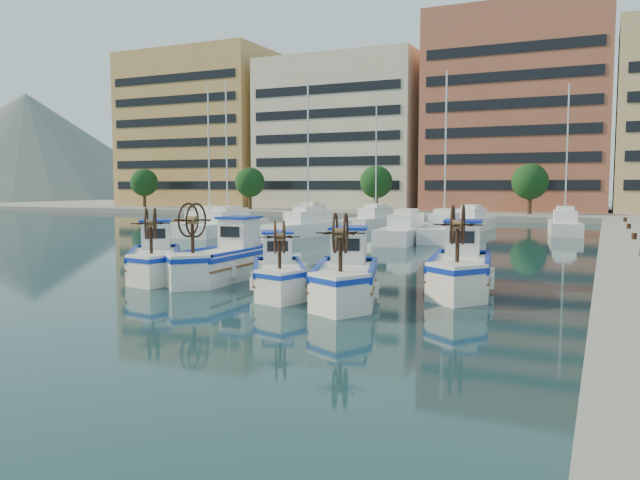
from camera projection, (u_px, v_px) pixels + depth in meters
The scene contains 10 objects.
ground at pixel (246, 290), 22.52m from camera, with size 300.00×300.00×0.00m, color #1A4046.
quay at pixel (640, 267), 24.31m from camera, with size 3.00×60.00×1.20m, color gray.
waterfront at pixel (587, 126), 76.62m from camera, with size 180.00×40.00×25.60m.
hill_west at pixel (30, 199), 180.25m from camera, with size 180.00×180.00×60.00m, color slate.
yacht_marina at pixel (387, 227), 49.08m from camera, with size 37.76×23.55×11.50m.
fishing_boat_a at pixel (155, 257), 25.55m from camera, with size 4.18×4.76×2.94m.
fishing_boat_b at pixel (224, 258), 24.97m from camera, with size 2.13×5.04×3.13m.
fishing_boat_c at pixel (278, 271), 21.98m from camera, with size 3.52×4.36×2.64m.
fishing_boat_d at pixel (346, 275), 20.53m from camera, with size 3.20×4.90×2.96m.
fishing_boat_e at pixel (461, 266), 22.27m from camera, with size 2.75×5.17×3.14m.
Camera 1 is at (11.71, -19.14, 3.75)m, focal length 35.00 mm.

